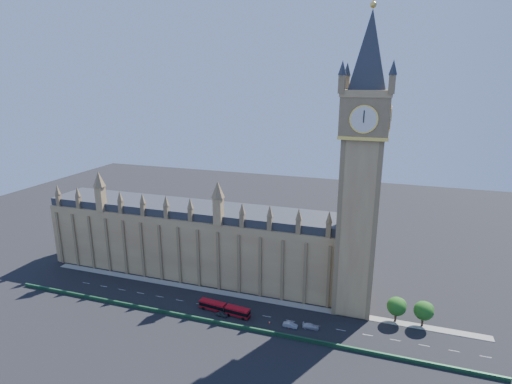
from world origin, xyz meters
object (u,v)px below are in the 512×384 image
(car_white, at_px, (311,326))
(car_grey, at_px, (222,314))
(red_bus, at_px, (224,308))
(car_silver, at_px, (290,325))

(car_white, bearing_deg, car_grey, 91.96)
(red_bus, relative_size, car_white, 3.59)
(car_grey, xyz_separation_m, car_white, (28.94, 2.28, 0.01))
(red_bus, height_order, car_silver, red_bus)
(red_bus, xyz_separation_m, car_white, (28.95, 0.33, -0.88))
(car_grey, relative_size, car_white, 0.83)
(car_grey, bearing_deg, car_white, -79.41)
(red_bus, bearing_deg, car_silver, 3.55)
(car_grey, height_order, car_silver, car_silver)
(car_silver, bearing_deg, car_grey, 94.68)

